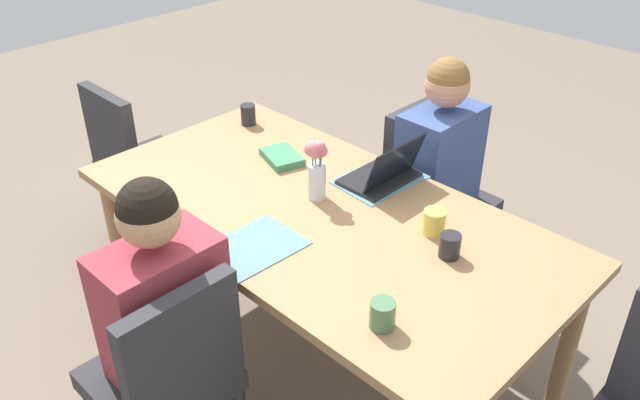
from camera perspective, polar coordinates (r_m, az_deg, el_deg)
The scene contains 16 objects.
ground_plane at distance 3.06m, azimuth 0.00°, elevation -12.88°, with size 10.00×10.00×0.00m, color #756656.
dining_table at distance 2.63m, azimuth 0.00°, elevation -2.32°, with size 1.99×1.02×0.75m.
chair_far_left_near at distance 3.29m, azimuth 9.57°, elevation 1.23°, with size 0.44×0.44×0.90m.
person_far_left_near at distance 3.20m, azimuth 10.05°, elevation 0.77°, with size 0.36×0.40×1.19m.
chair_near_left_mid at distance 2.33m, azimuth -13.03°, elevation -14.47°, with size 0.44×0.44×0.90m.
person_near_left_mid at distance 2.38m, azimuth -12.92°, elevation -12.35°, with size 0.36×0.40×1.19m.
chair_head_left_right_near at distance 3.65m, azimuth -15.78°, elevation 3.65°, with size 0.44×0.44×0.90m.
flower_vase at distance 2.59m, azimuth -0.32°, elevation 3.00°, with size 0.08×0.10×0.26m.
placemat_far_left_near at distance 2.80m, azimuth 5.23°, elevation 1.78°, with size 0.36×0.26×0.00m, color slate.
placemat_near_left_mid at distance 2.39m, azimuth -5.98°, elevation -4.11°, with size 0.36×0.26×0.00m, color slate.
laptop_far_left_near at distance 2.76m, azimuth 5.60°, elevation 2.33°, with size 0.22×0.32×0.21m.
coffee_mug_near_left at distance 3.28m, azimuth -6.28°, elevation 7.40°, with size 0.07×0.07×0.10m, color #232328.
coffee_mug_near_right at distance 2.04m, azimuth 5.46°, elevation -9.90°, with size 0.08×0.08×0.10m, color #47704C.
coffee_mug_centre_left at distance 2.36m, azimuth 11.24°, elevation -3.93°, with size 0.08×0.08×0.09m, color #232328.
coffee_mug_centre_right at distance 2.47m, azimuth 9.91°, elevation -1.91°, with size 0.08×0.08×0.10m, color #DBC64C.
book_red_cover at distance 2.94m, azimuth -3.33°, elevation 3.76°, with size 0.20×0.14×0.03m, color #3D7F56.
Camera 1 is at (1.53, -1.54, 2.16)m, focal length 36.74 mm.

